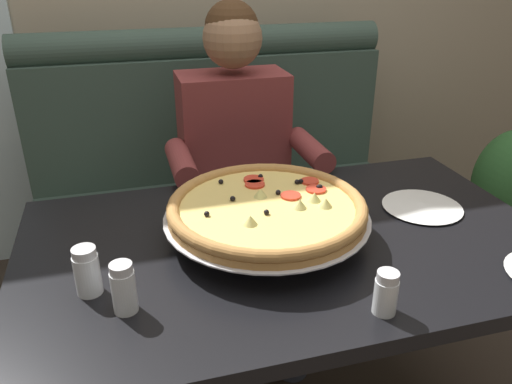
{
  "coord_description": "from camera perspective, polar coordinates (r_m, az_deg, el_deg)",
  "views": [
    {
      "loc": [
        -0.39,
        -1.07,
        1.42
      ],
      "look_at": [
        -0.07,
        0.07,
        0.85
      ],
      "focal_mm": 35.35,
      "sensor_mm": 36.0,
      "label": 1
    }
  ],
  "objects": [
    {
      "name": "pizza",
      "position": [
        1.29,
        1.28,
        -1.89
      ],
      "size": [
        0.53,
        0.53,
        0.12
      ],
      "color": "silver",
      "rests_on": "dining_table"
    },
    {
      "name": "diner_main",
      "position": [
        1.87,
        -1.8,
        3.32
      ],
      "size": [
        0.54,
        0.64,
        1.27
      ],
      "color": "#2D3342",
      "rests_on": "ground_plane"
    },
    {
      "name": "shaker_oregano",
      "position": [
        1.09,
        -14.71,
        -10.8
      ],
      "size": [
        0.05,
        0.05,
        0.11
      ],
      "color": "white",
      "rests_on": "dining_table"
    },
    {
      "name": "plate_near_left",
      "position": [
        1.55,
        18.31,
        -1.39
      ],
      "size": [
        0.23,
        0.23,
        0.02
      ],
      "color": "white",
      "rests_on": "dining_table"
    },
    {
      "name": "shaker_parmesan",
      "position": [
        1.16,
        -18.53,
        -8.79
      ],
      "size": [
        0.06,
        0.06,
        0.11
      ],
      "color": "white",
      "rests_on": "dining_table"
    },
    {
      "name": "shaker_pepper_flakes",
      "position": [
        1.08,
        14.45,
        -11.28
      ],
      "size": [
        0.05,
        0.05,
        0.1
      ],
      "color": "white",
      "rests_on": "dining_table"
    },
    {
      "name": "booth_bench",
      "position": [
        2.23,
        -3.86,
        -1.67
      ],
      "size": [
        1.58,
        0.78,
        1.13
      ],
      "color": "#384C42",
      "rests_on": "ground_plane"
    },
    {
      "name": "potted_plant",
      "position": [
        2.66,
        26.79,
        -0.15
      ],
      "size": [
        0.36,
        0.36,
        0.7
      ],
      "color": "brown",
      "rests_on": "ground_plane"
    },
    {
      "name": "dining_table",
      "position": [
        1.37,
        3.7,
        -8.45
      ],
      "size": [
        1.38,
        0.83,
        0.74
      ],
      "color": "black",
      "rests_on": "ground_plane"
    }
  ]
}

